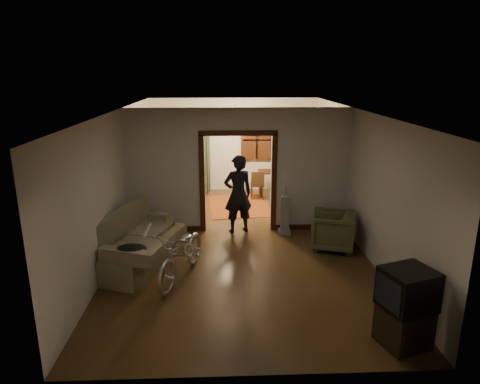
{
  "coord_description": "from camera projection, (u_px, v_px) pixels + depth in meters",
  "views": [
    {
      "loc": [
        -0.35,
        -8.62,
        3.56
      ],
      "look_at": [
        0.0,
        -0.3,
        1.2
      ],
      "focal_mm": 32.0,
      "sensor_mm": 36.0,
      "label": 1
    }
  ],
  "objects": [
    {
      "name": "chandelier",
      "position": [
        235.0,
        120.0,
        11.03
      ],
      "size": [
        0.24,
        0.24,
        0.24
      ],
      "primitive_type": "sphere",
      "color": "#FFE0A5",
      "rests_on": "ceiling"
    },
    {
      "name": "locker",
      "position": [
        192.0,
        161.0,
        12.82
      ],
      "size": [
        1.05,
        0.71,
        1.94
      ],
      "primitive_type": "cube",
      "rotation": [
        0.0,
        0.0,
        -0.19
      ],
      "color": "#2A3620",
      "rests_on": "floor"
    },
    {
      "name": "partition_wall",
      "position": [
        238.0,
        171.0,
        9.61
      ],
      "size": [
        5.0,
        0.14,
        2.8
      ],
      "primitive_type": "cube",
      "color": "beige",
      "rests_on": "floor"
    },
    {
      "name": "oriental_rug",
      "position": [
        239.0,
        206.0,
        11.69
      ],
      "size": [
        1.81,
        2.26,
        0.02
      ],
      "primitive_type": "cube",
      "rotation": [
        0.0,
        0.0,
        0.1
      ],
      "color": "#65250F",
      "rests_on": "floor"
    },
    {
      "name": "wall_back",
      "position": [
        234.0,
        145.0,
        12.98
      ],
      "size": [
        5.0,
        0.02,
        2.8
      ],
      "primitive_type": "cube",
      "color": "beige",
      "rests_on": "floor"
    },
    {
      "name": "floor",
      "position": [
        239.0,
        241.0,
        9.27
      ],
      "size": [
        5.0,
        8.5,
        0.01
      ],
      "primitive_type": "cube",
      "color": "#362311",
      "rests_on": "ground"
    },
    {
      "name": "sofa",
      "position": [
        139.0,
        238.0,
        8.1
      ],
      "size": [
        1.66,
        2.42,
        1.02
      ],
      "primitive_type": "cube",
      "rotation": [
        0.0,
        0.0,
        -0.33
      ],
      "color": "#6D6A48",
      "rests_on": "floor"
    },
    {
      "name": "globe",
      "position": [
        191.0,
        128.0,
        12.56
      ],
      "size": [
        0.27,
        0.27,
        0.27
      ],
      "primitive_type": "sphere",
      "color": "#1E5972",
      "rests_on": "locker"
    },
    {
      "name": "wall_right",
      "position": [
        358.0,
        178.0,
        8.99
      ],
      "size": [
        0.02,
        8.5,
        2.8
      ],
      "primitive_type": "cube",
      "color": "beige",
      "rests_on": "floor"
    },
    {
      "name": "ceiling",
      "position": [
        239.0,
        111.0,
        8.51
      ],
      "size": [
        5.0,
        8.5,
        0.01
      ],
      "primitive_type": "cube",
      "color": "white",
      "rests_on": "floor"
    },
    {
      "name": "rolled_paper",
      "position": [
        147.0,
        231.0,
        8.38
      ],
      "size": [
        0.09,
        0.73,
        0.09
      ],
      "primitive_type": "cylinder",
      "rotation": [
        1.57,
        0.0,
        0.0
      ],
      "color": "beige",
      "rests_on": "sofa"
    },
    {
      "name": "jacket",
      "position": [
        131.0,
        249.0,
        7.18
      ],
      "size": [
        0.52,
        0.39,
        0.15
      ],
      "primitive_type": "ellipsoid",
      "color": "black",
      "rests_on": "sofa"
    },
    {
      "name": "person",
      "position": [
        238.0,
        194.0,
        9.6
      ],
      "size": [
        0.75,
        0.59,
        1.79
      ],
      "primitive_type": "imported",
      "rotation": [
        0.0,
        0.0,
        3.42
      ],
      "color": "black",
      "rests_on": "floor"
    },
    {
      "name": "crt_tv",
      "position": [
        408.0,
        289.0,
        5.59
      ],
      "size": [
        0.78,
        0.74,
        0.54
      ],
      "primitive_type": "cube",
      "rotation": [
        0.0,
        0.0,
        0.34
      ],
      "color": "black",
      "rests_on": "tv_stand"
    },
    {
      "name": "vacuum",
      "position": [
        285.0,
        215.0,
        9.58
      ],
      "size": [
        0.29,
        0.24,
        0.89
      ],
      "primitive_type": "cube",
      "rotation": [
        0.0,
        0.0,
        -0.09
      ],
      "color": "gray",
      "rests_on": "floor"
    },
    {
      "name": "wall_left",
      "position": [
        118.0,
        180.0,
        8.79
      ],
      "size": [
        0.02,
        8.5,
        2.8
      ],
      "primitive_type": "cube",
      "color": "beige",
      "rests_on": "floor"
    },
    {
      "name": "desk_chair",
      "position": [
        257.0,
        185.0,
        12.25
      ],
      "size": [
        0.44,
        0.44,
        0.83
      ],
      "primitive_type": "cube",
      "rotation": [
        0.0,
        0.0,
        0.21
      ],
      "color": "black",
      "rests_on": "floor"
    },
    {
      "name": "desk",
      "position": [
        276.0,
        183.0,
        12.58
      ],
      "size": [
        1.07,
        0.68,
        0.74
      ],
      "primitive_type": "cube",
      "rotation": [
        0.0,
        0.0,
        0.13
      ],
      "color": "black",
      "rests_on": "floor"
    },
    {
      "name": "door_casing",
      "position": [
        238.0,
        184.0,
        9.69
      ],
      "size": [
        1.74,
        0.2,
        2.32
      ],
      "primitive_type": "cube",
      "color": "#36190C",
      "rests_on": "floor"
    },
    {
      "name": "bicycle",
      "position": [
        182.0,
        253.0,
        7.51
      ],
      "size": [
        1.16,
        1.93,
        0.96
      ],
      "primitive_type": "imported",
      "rotation": [
        0.0,
        0.0,
        -0.31
      ],
      "color": "silver",
      "rests_on": "floor"
    },
    {
      "name": "far_window",
      "position": [
        257.0,
        140.0,
        12.92
      ],
      "size": [
        0.98,
        0.06,
        1.28
      ],
      "primitive_type": "cube",
      "color": "black",
      "rests_on": "wall_back"
    },
    {
      "name": "armchair",
      "position": [
        332.0,
        231.0,
        8.82
      ],
      "size": [
        1.06,
        1.04,
        0.78
      ],
      "primitive_type": "imported",
      "rotation": [
        0.0,
        0.0,
        -1.87
      ],
      "color": "#4C532E",
      "rests_on": "floor"
    },
    {
      "name": "light_switch",
      "position": [
        285.0,
        178.0,
        9.62
      ],
      "size": [
        0.08,
        0.01,
        0.12
      ],
      "primitive_type": "cube",
      "color": "silver",
      "rests_on": "partition_wall"
    },
    {
      "name": "tv_stand",
      "position": [
        404.0,
        326.0,
        5.73
      ],
      "size": [
        0.74,
        0.7,
        0.54
      ],
      "primitive_type": "cube",
      "rotation": [
        0.0,
        0.0,
        0.34
      ],
      "color": "black",
      "rests_on": "floor"
    }
  ]
}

